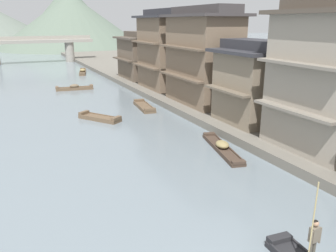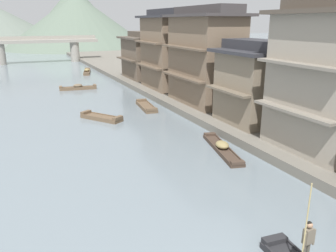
# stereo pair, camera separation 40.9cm
# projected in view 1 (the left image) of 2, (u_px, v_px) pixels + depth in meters

# --- Properties ---
(riverbank_right) EXTENTS (18.00, 110.00, 0.58)m
(riverbank_right) POSITION_uv_depth(u_px,v_px,m) (209.00, 87.00, 41.78)
(riverbank_right) COLOR #6B665B
(riverbank_right) RESTS_ON ground
(boatman_person) EXTENTS (0.57, 0.27, 3.04)m
(boatman_person) POSITION_uv_depth(u_px,v_px,m) (314.00, 237.00, 10.81)
(boatman_person) COLOR black
(boatman_person) RESTS_ON boat_foreground_poled
(boat_moored_nearest) EXTENTS (3.09, 3.83, 0.51)m
(boat_moored_nearest) POSITION_uv_depth(u_px,v_px,m) (100.00, 118.00, 28.74)
(boat_moored_nearest) COLOR brown
(boat_moored_nearest) RESTS_ON ground
(boat_moored_second) EXTENTS (1.63, 4.42, 0.48)m
(boat_moored_second) POSITION_uv_depth(u_px,v_px,m) (144.00, 107.00, 32.59)
(boat_moored_second) COLOR brown
(boat_moored_second) RESTS_ON ground
(boat_moored_third) EXTENTS (4.48, 1.43, 0.70)m
(boat_moored_third) POSITION_uv_depth(u_px,v_px,m) (75.00, 88.00, 41.37)
(boat_moored_third) COLOR brown
(boat_moored_third) RESTS_ON ground
(boat_moored_far) EXTENTS (2.23, 5.65, 0.76)m
(boat_moored_far) POSITION_uv_depth(u_px,v_px,m) (83.00, 72.00, 54.55)
(boat_moored_far) COLOR brown
(boat_moored_far) RESTS_ON ground
(boat_midriver_drifting) EXTENTS (2.18, 5.60, 0.63)m
(boat_midriver_drifting) POSITION_uv_depth(u_px,v_px,m) (222.00, 148.00, 21.91)
(boat_midriver_drifting) COLOR #423328
(boat_midriver_drifting) RESTS_ON ground
(house_waterfront_second) EXTENTS (6.62, 6.64, 8.74)m
(house_waterfront_second) POSITION_uv_depth(u_px,v_px,m) (334.00, 77.00, 19.86)
(house_waterfront_second) COLOR gray
(house_waterfront_second) RESTS_ON riverbank_right
(house_waterfront_tall) EXTENTS (5.51, 5.71, 6.14)m
(house_waterfront_tall) POSITION_uv_depth(u_px,v_px,m) (254.00, 82.00, 25.52)
(house_waterfront_tall) COLOR #7F705B
(house_waterfront_tall) RESTS_ON riverbank_right
(house_waterfront_narrow) EXTENTS (5.21, 8.33, 8.74)m
(house_waterfront_narrow) POSITION_uv_depth(u_px,v_px,m) (203.00, 57.00, 31.32)
(house_waterfront_narrow) COLOR #75604C
(house_waterfront_narrow) RESTS_ON riverbank_right
(house_waterfront_far) EXTENTS (6.29, 7.43, 8.74)m
(house_waterfront_far) POSITION_uv_depth(u_px,v_px,m) (168.00, 50.00, 38.81)
(house_waterfront_far) COLOR #75604C
(house_waterfront_far) RESTS_ON riverbank_right
(house_waterfront_end) EXTENTS (7.11, 7.37, 6.14)m
(house_waterfront_end) POSITION_uv_depth(u_px,v_px,m) (146.00, 55.00, 46.25)
(house_waterfront_end) COLOR brown
(house_waterfront_end) RESTS_ON riverbank_right
(stone_bridge) EXTENTS (23.36, 2.40, 5.24)m
(stone_bridge) POSITION_uv_depth(u_px,v_px,m) (33.00, 46.00, 66.96)
(stone_bridge) COLOR gray
(stone_bridge) RESTS_ON ground
(hill_far_west) EXTENTS (37.59, 37.59, 20.68)m
(hill_far_west) POSITION_uv_depth(u_px,v_px,m) (69.00, 15.00, 122.24)
(hill_far_west) COLOR #5B6B5B
(hill_far_west) RESTS_ON ground
(hill_far_centre) EXTENTS (45.56, 45.56, 16.21)m
(hill_far_centre) POSITION_uv_depth(u_px,v_px,m) (72.00, 21.00, 105.33)
(hill_far_centre) COLOR #5B6B5B
(hill_far_centre) RESTS_ON ground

